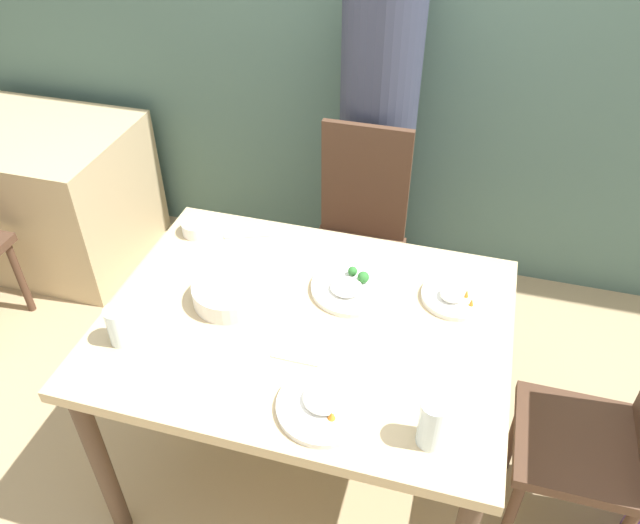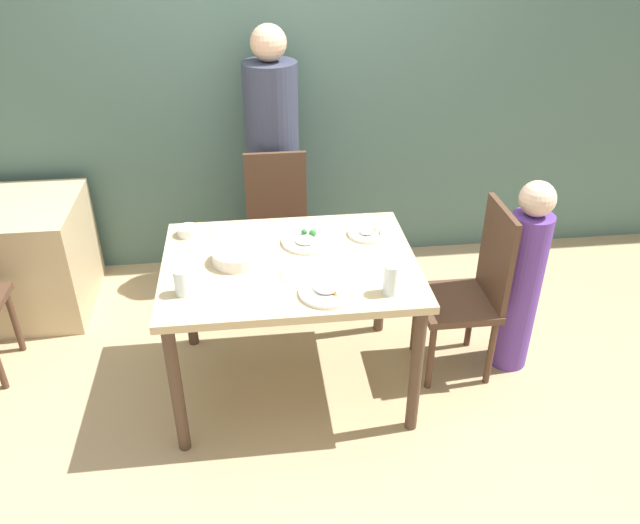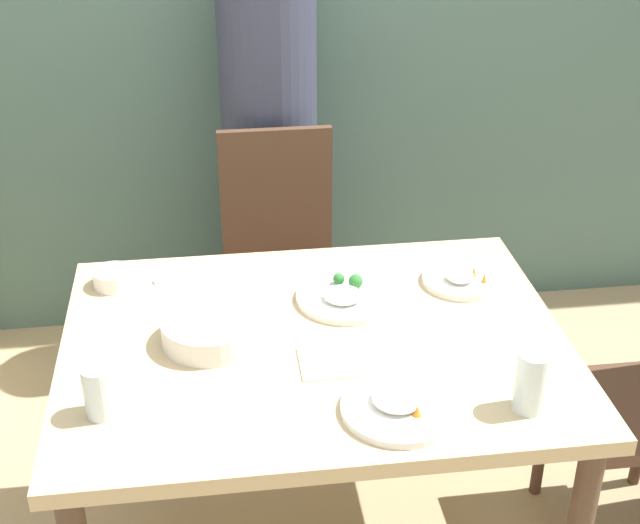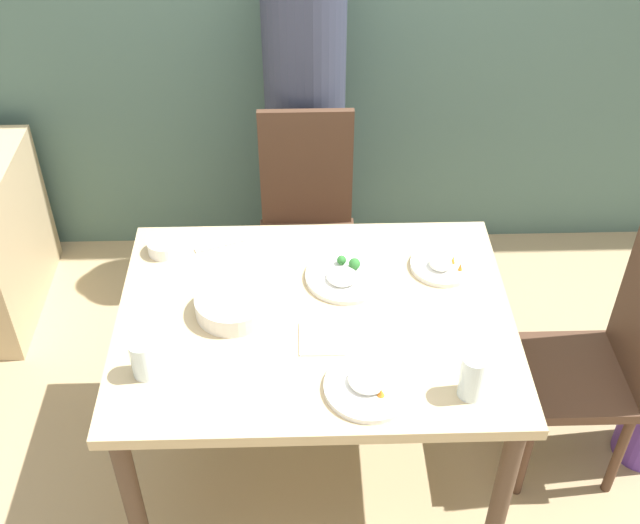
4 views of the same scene
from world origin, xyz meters
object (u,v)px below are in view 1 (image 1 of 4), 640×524
(chair_adult_spot, at_px, (358,235))
(person_adult, at_px, (377,145))
(bowl_curry, at_px, (230,292))
(plate_rice_adult, at_px, (455,296))
(glass_water_tall, at_px, (433,423))
(chair_child_spot, at_px, (613,434))

(chair_adult_spot, bearing_deg, person_adult, 90.00)
(chair_adult_spot, distance_m, bowl_curry, 0.88)
(chair_adult_spot, relative_size, plate_rice_adult, 4.56)
(chair_adult_spot, xyz_separation_m, person_adult, (0.00, 0.33, 0.26))
(bowl_curry, bearing_deg, chair_adult_spot, 73.01)
(plate_rice_adult, bearing_deg, bowl_curry, -164.19)
(glass_water_tall, bearing_deg, bowl_curry, 152.47)
(person_adult, xyz_separation_m, glass_water_tall, (0.44, -1.48, 0.06))
(chair_adult_spot, height_order, plate_rice_adult, chair_adult_spot)
(glass_water_tall, bearing_deg, person_adult, 106.67)
(plate_rice_adult, bearing_deg, chair_child_spot, -19.34)
(chair_adult_spot, height_order, person_adult, person_adult)
(chair_adult_spot, xyz_separation_m, bowl_curry, (-0.24, -0.80, 0.29))
(plate_rice_adult, bearing_deg, chair_adult_spot, 126.64)
(chair_child_spot, xyz_separation_m, bowl_curry, (-1.23, -0.01, 0.29))
(chair_adult_spot, relative_size, person_adult, 0.58)
(bowl_curry, xyz_separation_m, plate_rice_adult, (0.69, 0.20, -0.02))
(chair_adult_spot, height_order, chair_child_spot, same)
(person_adult, distance_m, glass_water_tall, 1.55)
(person_adult, height_order, glass_water_tall, person_adult)
(bowl_curry, relative_size, glass_water_tall, 1.63)
(plate_rice_adult, height_order, glass_water_tall, glass_water_tall)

